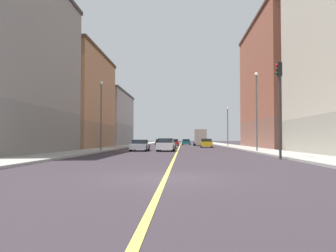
# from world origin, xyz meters

# --- Properties ---
(ground_plane) EXTENTS (400.00, 400.00, 0.00)m
(ground_plane) POSITION_xyz_m (0.00, 0.00, 0.00)
(ground_plane) COLOR #312930
(ground_plane) RESTS_ON ground
(sidewalk_left) EXTENTS (3.48, 168.00, 0.15)m
(sidewalk_left) POSITION_xyz_m (9.09, 49.00, 0.07)
(sidewalk_left) COLOR #9E9B93
(sidewalk_left) RESTS_ON ground
(sidewalk_right) EXTENTS (3.48, 168.00, 0.15)m
(sidewalk_right) POSITION_xyz_m (-9.09, 49.00, 0.07)
(sidewalk_right) COLOR #9E9B93
(sidewalk_right) RESTS_ON ground
(lane_center_stripe) EXTENTS (0.16, 154.00, 0.01)m
(lane_center_stripe) POSITION_xyz_m (0.00, 49.00, 0.01)
(lane_center_stripe) COLOR #E5D14C
(lane_center_stripe) RESTS_ON ground
(building_left_mid) EXTENTS (8.37, 23.45, 18.41)m
(building_left_mid) POSITION_xyz_m (14.86, 39.23, 9.21)
(building_left_mid) COLOR brown
(building_left_mid) RESTS_ON ground
(building_right_corner) EXTENTS (8.37, 18.50, 15.65)m
(building_right_corner) POSITION_xyz_m (-14.86, 17.31, 7.84)
(building_right_corner) COLOR slate
(building_right_corner) RESTS_ON ground
(building_right_midblock) EXTENTS (8.37, 18.44, 13.59)m
(building_right_midblock) POSITION_xyz_m (-14.86, 36.97, 6.81)
(building_right_midblock) COLOR #8F6B4F
(building_right_midblock) RESTS_ON ground
(building_right_distant) EXTENTS (8.37, 20.38, 10.71)m
(building_right_distant) POSITION_xyz_m (-14.86, 57.90, 5.37)
(building_right_distant) COLOR gray
(building_right_distant) RESTS_ON ground
(traffic_light_left_near) EXTENTS (0.40, 0.32, 6.36)m
(traffic_light_left_near) POSITION_xyz_m (6.93, 11.12, 4.09)
(traffic_light_left_near) COLOR #2D2D2D
(traffic_light_left_near) RESTS_ON ground
(street_lamp_left_near) EXTENTS (0.36, 0.36, 7.84)m
(street_lamp_left_near) POSITION_xyz_m (7.95, 23.11, 4.84)
(street_lamp_left_near) COLOR #4C4C51
(street_lamp_left_near) RESTS_ON ground
(street_lamp_right_near) EXTENTS (0.36, 0.36, 7.22)m
(street_lamp_right_near) POSITION_xyz_m (-7.95, 24.01, 4.52)
(street_lamp_right_near) COLOR #4C4C51
(street_lamp_right_near) RESTS_ON ground
(street_lamp_left_far) EXTENTS (0.36, 0.36, 6.36)m
(street_lamp_left_far) POSITION_xyz_m (7.95, 45.79, 4.06)
(street_lamp_left_far) COLOR #4C4C51
(street_lamp_left_far) RESTS_ON ground
(car_silver) EXTENTS (1.82, 4.41, 1.23)m
(car_silver) POSITION_xyz_m (-4.07, 25.76, 0.60)
(car_silver) COLOR silver
(car_silver) RESTS_ON ground
(car_green) EXTENTS (2.04, 4.55, 1.25)m
(car_green) POSITION_xyz_m (-1.39, 36.36, 0.60)
(car_green) COLOR #1E6B38
(car_green) RESTS_ON ground
(car_black) EXTENTS (2.04, 4.25, 1.26)m
(car_black) POSITION_xyz_m (-4.00, 58.29, 0.61)
(car_black) COLOR black
(car_black) RESTS_ON ground
(car_teal) EXTENTS (1.95, 4.08, 1.24)m
(car_teal) POSITION_xyz_m (1.29, 65.42, 0.62)
(car_teal) COLOR #196670
(car_teal) RESTS_ON ground
(car_white) EXTENTS (1.90, 4.23, 1.38)m
(car_white) POSITION_xyz_m (-1.21, 25.32, 0.67)
(car_white) COLOR white
(car_white) RESTS_ON ground
(car_yellow) EXTENTS (1.96, 4.48, 1.34)m
(car_yellow) POSITION_xyz_m (4.18, 41.82, 0.66)
(car_yellow) COLOR gold
(car_yellow) RESTS_ON ground
(car_red) EXTENTS (1.81, 3.98, 1.26)m
(car_red) POSITION_xyz_m (-1.14, 55.89, 0.63)
(car_red) COLOR red
(car_red) RESTS_ON ground
(box_truck) EXTENTS (2.35, 7.06, 3.09)m
(box_truck) POSITION_xyz_m (3.81, 55.28, 1.64)
(box_truck) COLOR beige
(box_truck) RESTS_ON ground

